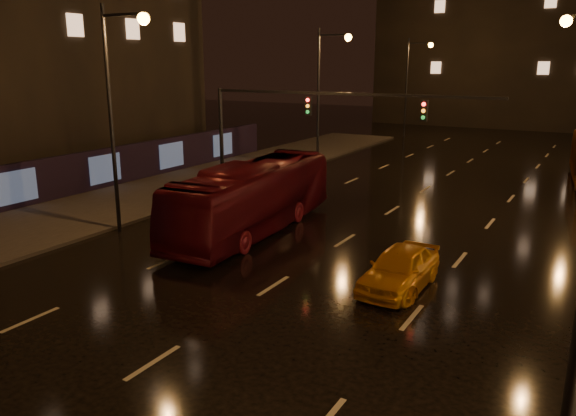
% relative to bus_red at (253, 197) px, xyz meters
% --- Properties ---
extents(ground, '(140.00, 140.00, 0.00)m').
position_rel_bus_red_xyz_m(ground, '(4.28, 4.80, -1.61)').
color(ground, black).
rests_on(ground, ground).
extents(sidewalk_left, '(7.00, 70.00, 0.15)m').
position_rel_bus_red_xyz_m(sidewalk_left, '(-9.22, -0.20, -1.53)').
color(sidewalk_left, '#38332D').
rests_on(sidewalk_left, ground).
extents(hoarding_left, '(0.30, 46.00, 2.50)m').
position_rel_bus_red_xyz_m(hoarding_left, '(-12.92, -3.20, -0.36)').
color(hoarding_left, black).
rests_on(hoarding_left, ground).
extents(traffic_signal, '(15.31, 0.32, 6.20)m').
position_rel_bus_red_xyz_m(traffic_signal, '(-0.78, 4.80, 3.13)').
color(traffic_signal, black).
rests_on(traffic_signal, ground).
extents(streetlight_right, '(2.64, 0.50, 10.00)m').
position_rel_bus_red_xyz_m(streetlight_right, '(13.20, -13.20, 4.83)').
color(streetlight_right, black).
rests_on(streetlight_right, ground).
extents(bus_red, '(3.63, 11.72, 3.21)m').
position_rel_bus_red_xyz_m(bus_red, '(0.00, 0.00, 0.00)').
color(bus_red, '#4F0B14').
rests_on(bus_red, ground).
extents(taxi_near, '(1.92, 4.39, 1.47)m').
position_rel_bus_red_xyz_m(taxi_near, '(8.14, -3.20, -0.87)').
color(taxi_near, orange).
rests_on(taxi_near, ground).
extents(taxi_far, '(1.58, 3.88, 1.13)m').
position_rel_bus_red_xyz_m(taxi_far, '(8.28, -3.05, -1.04)').
color(taxi_far, '#BB6D11').
rests_on(taxi_far, ground).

